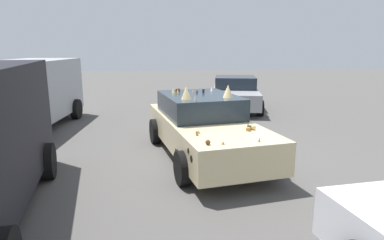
{
  "coord_description": "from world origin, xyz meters",
  "views": [
    {
      "loc": [
        -7.44,
        0.85,
        2.56
      ],
      "look_at": [
        0.0,
        0.3,
        0.9
      ],
      "focal_mm": 30.53,
      "sensor_mm": 36.0,
      "label": 1
    }
  ],
  "objects": [
    {
      "name": "art_car_decorated",
      "position": [
        0.1,
        0.02,
        0.73
      ],
      "size": [
        4.97,
        2.79,
        1.73
      ],
      "rotation": [
        0.0,
        0.0,
        3.36
      ],
      "color": "beige",
      "rests_on": "ground"
    },
    {
      "name": "ground_plane",
      "position": [
        0.0,
        0.0,
        0.0
      ],
      "size": [
        60.0,
        60.0,
        0.0
      ],
      "primitive_type": "plane",
      "color": "#514F4C"
    },
    {
      "name": "parked_van_far_right",
      "position": [
        3.16,
        5.28,
        1.22
      ],
      "size": [
        4.99,
        2.4,
        2.17
      ],
      "rotation": [
        0.0,
        0.0,
        3.09
      ],
      "color": "#9EA3A8",
      "rests_on": "ground"
    },
    {
      "name": "parked_sedan_row_back_center",
      "position": [
        6.04,
        -1.97,
        0.68
      ],
      "size": [
        4.24,
        2.55,
        1.36
      ],
      "rotation": [
        0.0,
        0.0,
        2.97
      ],
      "color": "gray",
      "rests_on": "ground"
    }
  ]
}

